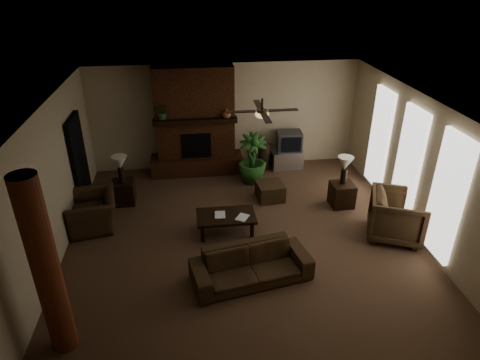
{
  "coord_description": "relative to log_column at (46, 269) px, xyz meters",
  "views": [
    {
      "loc": [
        -0.96,
        -7.08,
        5.0
      ],
      "look_at": [
        0.0,
        0.4,
        1.1
      ],
      "focal_mm": 31.41,
      "sensor_mm": 36.0,
      "label": 1
    }
  ],
  "objects": [
    {
      "name": "room_shell",
      "position": [
        2.95,
        2.4,
        0.0
      ],
      "size": [
        7.0,
        7.0,
        7.0
      ],
      "color": "brown",
      "rests_on": "ground"
    },
    {
      "name": "fireplace",
      "position": [
        2.15,
        5.62,
        -0.24
      ],
      "size": [
        2.4,
        0.7,
        2.8
      ],
      "color": "#562C16",
      "rests_on": "ground"
    },
    {
      "name": "windows",
      "position": [
        6.4,
        2.6,
        -0.05
      ],
      "size": [
        0.08,
        3.65,
        2.35
      ],
      "color": "white",
      "rests_on": "ground"
    },
    {
      "name": "log_column",
      "position": [
        0.0,
        0.0,
        0.0
      ],
      "size": [
        0.36,
        0.36,
        2.8
      ],
      "primitive_type": "cylinder",
      "color": "brown",
      "rests_on": "ground"
    },
    {
      "name": "doorway",
      "position": [
        -0.49,
        4.2,
        -0.35
      ],
      "size": [
        0.1,
        1.0,
        2.1
      ],
      "primitive_type": "cube",
      "color": "black",
      "rests_on": "ground"
    },
    {
      "name": "ceiling_fan",
      "position": [
        3.35,
        2.7,
        1.13
      ],
      "size": [
        1.35,
        1.35,
        0.37
      ],
      "color": "black",
      "rests_on": "ceiling"
    },
    {
      "name": "sofa",
      "position": [
        2.93,
        1.08,
        -0.99
      ],
      "size": [
        2.16,
        1.0,
        0.81
      ],
      "primitive_type": "imported",
      "rotation": [
        0.0,
        0.0,
        0.2
      ],
      "color": "#3D2C1A",
      "rests_on": "ground"
    },
    {
      "name": "armchair_left",
      "position": [
        -0.13,
        3.2,
        -0.92
      ],
      "size": [
        0.91,
        1.22,
        0.96
      ],
      "primitive_type": "imported",
      "rotation": [
        0.0,
        0.0,
        -1.38
      ],
      "color": "#3D2C1A",
      "rests_on": "ground"
    },
    {
      "name": "armchair_right",
      "position": [
        6.03,
        2.01,
        -0.87
      ],
      "size": [
        1.3,
        1.33,
        1.06
      ],
      "primitive_type": "imported",
      "rotation": [
        0.0,
        0.0,
        1.17
      ],
      "color": "#3D2C1A",
      "rests_on": "ground"
    },
    {
      "name": "coffee_table",
      "position": [
        2.63,
        2.58,
        -1.03
      ],
      "size": [
        1.2,
        0.7,
        0.43
      ],
      "color": "black",
      "rests_on": "ground"
    },
    {
      "name": "ottoman",
      "position": [
        3.8,
        3.86,
        -1.2
      ],
      "size": [
        0.65,
        0.65,
        0.4
      ],
      "primitive_type": "cube",
      "rotation": [
        0.0,
        0.0,
        0.1
      ],
      "color": "#3D2C1A",
      "rests_on": "ground"
    },
    {
      "name": "tv_stand",
      "position": [
        4.57,
        5.53,
        -1.15
      ],
      "size": [
        0.9,
        0.59,
        0.5
      ],
      "primitive_type": "cube",
      "rotation": [
        0.0,
        0.0,
        0.1
      ],
      "color": "#BABBBD",
      "rests_on": "ground"
    },
    {
      "name": "tv",
      "position": [
        4.63,
        5.54,
        -0.64
      ],
      "size": [
        0.68,
        0.56,
        0.52
      ],
      "color": "#39393C",
      "rests_on": "tv_stand"
    },
    {
      "name": "floor_vase",
      "position": [
        3.97,
        5.55,
        -0.97
      ],
      "size": [
        0.34,
        0.34,
        0.77
      ],
      "color": "#32261B",
      "rests_on": "ground"
    },
    {
      "name": "floor_plant",
      "position": [
        3.52,
        4.8,
        -1.04
      ],
      "size": [
        0.73,
        1.28,
        0.71
      ],
      "primitive_type": "imported",
      "rotation": [
        0.0,
        0.0,
        0.01
      ],
      "color": "#285321",
      "rests_on": "ground"
    },
    {
      "name": "side_table_left",
      "position": [
        0.39,
        4.12,
        -1.12
      ],
      "size": [
        0.5,
        0.5,
        0.55
      ],
      "primitive_type": "cube",
      "rotation": [
        0.0,
        0.0,
        0.01
      ],
      "color": "black",
      "rests_on": "ground"
    },
    {
      "name": "lamp_left",
      "position": [
        0.4,
        4.09,
        -0.4
      ],
      "size": [
        0.42,
        0.42,
        0.65
      ],
      "color": "black",
      "rests_on": "side_table_left"
    },
    {
      "name": "side_table_right",
      "position": [
        5.38,
        3.36,
        -1.12
      ],
      "size": [
        0.51,
        0.51,
        0.55
      ],
      "primitive_type": "cube",
      "rotation": [
        0.0,
        0.0,
        0.03
      ],
      "color": "black",
      "rests_on": "ground"
    },
    {
      "name": "lamp_right",
      "position": [
        5.39,
        3.41,
        -0.4
      ],
      "size": [
        0.41,
        0.41,
        0.65
      ],
      "color": "black",
      "rests_on": "side_table_right"
    },
    {
      "name": "mantel_plant",
      "position": [
        1.35,
        5.41,
        0.32
      ],
      "size": [
        0.47,
        0.5,
        0.33
      ],
      "primitive_type": "imported",
      "rotation": [
        0.0,
        0.0,
        -0.25
      ],
      "color": "#285321",
      "rests_on": "fireplace"
    },
    {
      "name": "mantel_vase",
      "position": [
        2.94,
        5.33,
        0.27
      ],
      "size": [
        0.27,
        0.28,
        0.22
      ],
      "primitive_type": "imported",
      "rotation": [
        0.0,
        0.0,
        0.28
      ],
      "color": "brown",
      "rests_on": "fireplace"
    },
    {
      "name": "book_a",
      "position": [
        2.4,
        2.57,
        -0.83
      ],
      "size": [
        0.22,
        0.04,
        0.29
      ],
      "primitive_type": "imported",
      "rotation": [
        0.0,
        0.0,
        -0.07
      ],
      "color": "#999999",
      "rests_on": "coffee_table"
    },
    {
      "name": "book_b",
      "position": [
        2.86,
        2.48,
        -0.82
      ],
      "size": [
        0.19,
        0.13,
        0.29
      ],
      "primitive_type": "imported",
      "rotation": [
        0.0,
        0.0,
        -0.56
      ],
      "color": "#999999",
      "rests_on": "coffee_table"
    }
  ]
}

